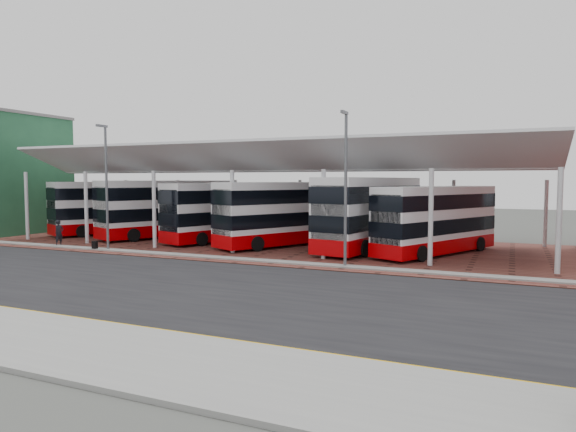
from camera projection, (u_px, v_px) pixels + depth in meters
name	position (u px, v px, depth m)	size (l,w,h in m)	color
ground	(256.00, 288.00, 21.84)	(140.00, 140.00, 0.00)	#40423D
road	(244.00, 292.00, 20.92)	(120.00, 14.00, 0.02)	black
forecourt	(376.00, 251.00, 32.90)	(72.00, 16.00, 0.06)	brown
sidewalk	(100.00, 350.00, 13.61)	(120.00, 4.00, 0.14)	gray
north_kerb	(309.00, 264.00, 27.49)	(120.00, 0.80, 0.14)	gray
yellow_line_near	(149.00, 331.00, 15.44)	(120.00, 0.12, 0.01)	#DBA400
yellow_line_far	(155.00, 329.00, 15.72)	(120.00, 0.12, 0.01)	#DBA400
canopy	(270.00, 163.00, 36.57)	(37.00, 11.63, 7.07)	silver
shop_green	(1.00, 174.00, 43.55)	(6.40, 10.20, 10.22)	#265C39
lamp_west	(106.00, 184.00, 32.89)	(0.16, 0.90, 8.07)	#5A5D62
lamp_east	(345.00, 184.00, 26.46)	(0.16, 0.90, 8.07)	#5A5D62
bus_0	(117.00, 208.00, 43.42)	(6.85, 10.64, 4.38)	white
bus_1	(167.00, 209.00, 40.71)	(6.62, 10.99, 4.49)	white
bus_2	(227.00, 212.00, 38.31)	(5.73, 10.63, 4.30)	white
bus_3	(286.00, 214.00, 35.48)	(6.95, 10.60, 4.38)	white
bus_4	(370.00, 214.00, 33.65)	(4.57, 11.64, 4.68)	white
bus_5	(436.00, 221.00, 31.25)	(6.35, 10.06, 4.13)	white
pedestrian	(59.00, 233.00, 35.11)	(0.66, 0.43, 1.80)	black
suitcase	(95.00, 245.00, 33.25)	(0.33, 0.24, 0.57)	black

